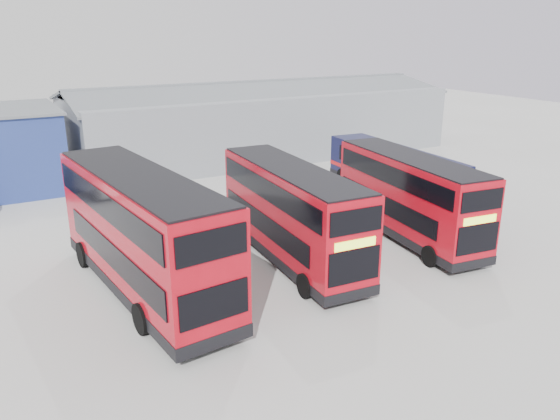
# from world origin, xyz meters

# --- Properties ---
(ground_plane) EXTENTS (120.00, 120.00, 0.00)m
(ground_plane) POSITION_xyz_m (0.00, 0.00, 0.00)
(ground_plane) COLOR #9E9E99
(ground_plane) RESTS_ON ground
(maintenance_shed) EXTENTS (30.50, 12.00, 5.89)m
(maintenance_shed) POSITION_xyz_m (8.00, 20.00, 2.60)
(maintenance_shed) COLOR gray
(maintenance_shed) RESTS_ON ground
(double_decker_left) EXTENTS (3.81, 11.49, 4.77)m
(double_decker_left) POSITION_xyz_m (-7.80, -1.05, 2.38)
(double_decker_left) COLOR #B20A17
(double_decker_left) RESTS_ON ground
(double_decker_centre) EXTENTS (3.09, 10.18, 4.25)m
(double_decker_centre) POSITION_xyz_m (-1.26, -1.11, 2.11)
(double_decker_centre) COLOR #B20A17
(double_decker_centre) RESTS_ON ground
(double_decker_right) EXTENTS (3.47, 9.87, 4.09)m
(double_decker_right) POSITION_xyz_m (5.12, -1.51, 2.04)
(double_decker_right) COLOR #B20A17
(double_decker_right) RESTS_ON ground
(single_decker_blue) EXTENTS (3.32, 11.04, 2.95)m
(single_decker_blue) POSITION_xyz_m (9.12, 4.28, 1.46)
(single_decker_blue) COLOR black
(single_decker_blue) RESTS_ON ground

